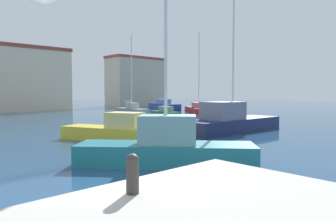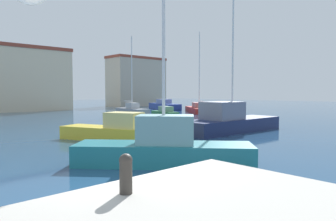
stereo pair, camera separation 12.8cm
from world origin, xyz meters
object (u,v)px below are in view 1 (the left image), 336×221
at_px(sailboat_grey_mid_harbor, 132,110).
at_px(sailboat_red_distant_east, 199,109).
at_px(mooring_bollard, 132,172).
at_px(motorboat_green_far_right, 165,114).
at_px(sailboat_teal_distant_north, 166,148).
at_px(motorboat_yellow_center_channel, 117,131).
at_px(motorboat_blue_far_left, 164,106).
at_px(sailboat_navy_behind_lamppost, 230,121).

bearing_deg(sailboat_grey_mid_harbor, sailboat_red_distant_east, -19.16).
bearing_deg(mooring_bollard, sailboat_grey_mid_harbor, 53.47).
distance_m(sailboat_grey_mid_harbor, motorboat_green_far_right, 7.45).
height_order(sailboat_grey_mid_harbor, sailboat_teal_distant_north, sailboat_grey_mid_harbor).
distance_m(motorboat_yellow_center_channel, motorboat_green_far_right, 15.54).
relative_size(sailboat_grey_mid_harbor, motorboat_blue_far_left, 1.13).
bearing_deg(motorboat_blue_far_left, motorboat_yellow_center_channel, -136.97).
bearing_deg(sailboat_teal_distant_north, motorboat_blue_far_left, 47.81).
bearing_deg(sailboat_grey_mid_harbor, sailboat_navy_behind_lamppost, -106.44).
height_order(sailboat_grey_mid_harbor, sailboat_navy_behind_lamppost, sailboat_navy_behind_lamppost).
height_order(sailboat_grey_mid_harbor, motorboat_green_far_right, sailboat_grey_mid_harbor).
distance_m(motorboat_blue_far_left, sailboat_red_distant_east, 9.10).
bearing_deg(sailboat_grey_mid_harbor, motorboat_blue_far_left, 28.52).
xyz_separation_m(sailboat_grey_mid_harbor, motorboat_blue_far_left, (10.68, 5.80, 0.04)).
relative_size(motorboat_blue_far_left, sailboat_teal_distant_north, 1.13).
xyz_separation_m(mooring_bollard, motorboat_yellow_center_channel, (7.01, 10.91, -0.91)).
bearing_deg(motorboat_yellow_center_channel, sailboat_red_distant_east, 31.08).
relative_size(sailboat_teal_distant_north, sailboat_navy_behind_lamppost, 0.68).
xyz_separation_m(sailboat_teal_distant_north, motorboat_green_far_right, (14.37, 15.73, -0.16)).
xyz_separation_m(sailboat_navy_behind_lamppost, motorboat_yellow_center_channel, (-7.93, 2.10, -0.20)).
height_order(motorboat_blue_far_left, sailboat_teal_distant_north, sailboat_teal_distant_north).
bearing_deg(mooring_bollard, motorboat_blue_far_left, 47.04).
height_order(sailboat_grey_mid_harbor, sailboat_red_distant_east, sailboat_red_distant_east).
xyz_separation_m(sailboat_navy_behind_lamppost, motorboat_green_far_right, (4.43, 11.51, -0.26)).
bearing_deg(mooring_bollard, sailboat_teal_distant_north, 42.61).
bearing_deg(motorboat_yellow_center_channel, motorboat_green_far_right, 37.29).
distance_m(sailboat_navy_behind_lamppost, motorboat_yellow_center_channel, 8.21).
height_order(sailboat_navy_behind_lamppost, motorboat_green_far_right, sailboat_navy_behind_lamppost).
relative_size(motorboat_blue_far_left, motorboat_yellow_center_channel, 1.31).
height_order(motorboat_blue_far_left, motorboat_yellow_center_channel, motorboat_blue_far_left).
xyz_separation_m(mooring_bollard, motorboat_green_far_right, (19.37, 20.33, -0.97)).
relative_size(sailboat_teal_distant_north, sailboat_red_distant_east, 0.69).
relative_size(sailboat_teal_distant_north, motorboat_green_far_right, 1.78).
bearing_deg(sailboat_navy_behind_lamppost, motorboat_green_far_right, 68.94).
height_order(mooring_bollard, sailboat_navy_behind_lamppost, sailboat_navy_behind_lamppost).
relative_size(sailboat_teal_distant_north, motorboat_yellow_center_channel, 1.15).
xyz_separation_m(sailboat_teal_distant_north, motorboat_yellow_center_channel, (2.01, 6.32, -0.10)).
relative_size(sailboat_grey_mid_harbor, sailboat_teal_distant_north, 1.28).
relative_size(mooring_bollard, sailboat_navy_behind_lamppost, 0.06).
bearing_deg(sailboat_grey_mid_harbor, sailboat_teal_distant_north, -123.89).
bearing_deg(motorboat_yellow_center_channel, sailboat_navy_behind_lamppost, -14.82).
distance_m(sailboat_teal_distant_north, motorboat_green_far_right, 21.31).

